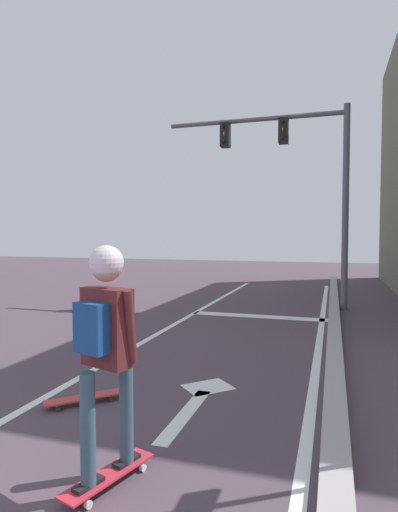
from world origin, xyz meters
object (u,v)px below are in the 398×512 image
object	(u,v)px
spare_skateboard	(84,398)
traffic_signal_mast	(295,163)
skateboard	(109,475)
skater	(106,329)

from	to	relation	value
spare_skateboard	traffic_signal_mast	world-z (taller)	traffic_signal_mast
skateboard	skater	xyz separation A→B (m)	(-0.00, -0.01, 1.12)
skater	traffic_signal_mast	distance (m)	8.84
skater	skateboard	bearing A→B (deg)	73.25
spare_skateboard	traffic_signal_mast	xyz separation A→B (m)	(1.67, 7.15, 3.65)
traffic_signal_mast	skater	bearing A→B (deg)	-94.26
skateboard	traffic_signal_mast	distance (m)	9.21
skater	spare_skateboard	bearing A→B (deg)	128.62
spare_skateboard	traffic_signal_mast	distance (m)	8.20
skater	traffic_signal_mast	bearing A→B (deg)	85.74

